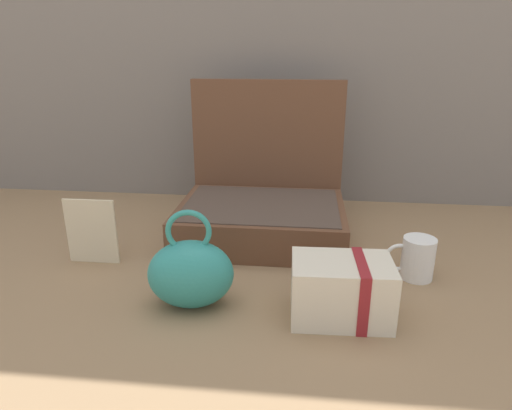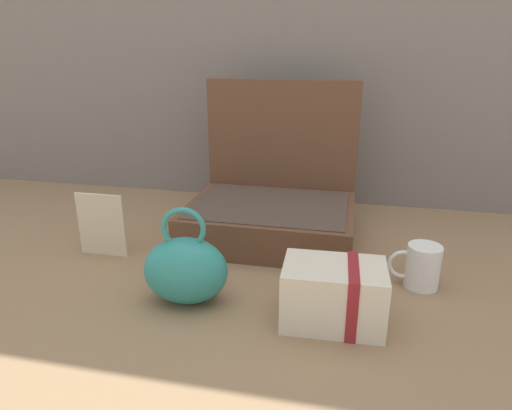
{
  "view_description": "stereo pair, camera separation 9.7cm",
  "coord_description": "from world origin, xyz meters",
  "px_view_note": "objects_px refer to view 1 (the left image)",
  "views": [
    {
      "loc": [
        0.09,
        -0.93,
        0.5
      ],
      "look_at": [
        -0.01,
        -0.02,
        0.18
      ],
      "focal_mm": 31.35,
      "sensor_mm": 36.0,
      "label": 1
    },
    {
      "loc": [
        0.19,
        -0.92,
        0.5
      ],
      "look_at": [
        -0.01,
        -0.02,
        0.18
      ],
      "focal_mm": 31.35,
      "sensor_mm": 36.0,
      "label": 2
    }
  ],
  "objects_px": {
    "info_card_left": "(92,231)",
    "open_suitcase": "(263,204)",
    "cream_toiletry_bag": "(343,290)",
    "teal_pouch_handbag": "(191,273)",
    "coffee_mug": "(417,258)"
  },
  "relations": [
    {
      "from": "info_card_left",
      "to": "open_suitcase",
      "type": "bearing_deg",
      "value": 29.75
    },
    {
      "from": "cream_toiletry_bag",
      "to": "info_card_left",
      "type": "relative_size",
      "value": 1.21
    },
    {
      "from": "open_suitcase",
      "to": "info_card_left",
      "type": "distance_m",
      "value": 0.45
    },
    {
      "from": "teal_pouch_handbag",
      "to": "cream_toiletry_bag",
      "type": "relative_size",
      "value": 1.07
    },
    {
      "from": "teal_pouch_handbag",
      "to": "coffee_mug",
      "type": "height_order",
      "value": "teal_pouch_handbag"
    },
    {
      "from": "open_suitcase",
      "to": "info_card_left",
      "type": "relative_size",
      "value": 2.75
    },
    {
      "from": "coffee_mug",
      "to": "open_suitcase",
      "type": "bearing_deg",
      "value": 149.2
    },
    {
      "from": "coffee_mug",
      "to": "info_card_left",
      "type": "bearing_deg",
      "value": -179.61
    },
    {
      "from": "cream_toiletry_bag",
      "to": "info_card_left",
      "type": "height_order",
      "value": "info_card_left"
    },
    {
      "from": "open_suitcase",
      "to": "cream_toiletry_bag",
      "type": "relative_size",
      "value": 2.27
    },
    {
      "from": "cream_toiletry_bag",
      "to": "info_card_left",
      "type": "bearing_deg",
      "value": 163.55
    },
    {
      "from": "cream_toiletry_bag",
      "to": "open_suitcase",
      "type": "bearing_deg",
      "value": 115.85
    },
    {
      "from": "cream_toiletry_bag",
      "to": "teal_pouch_handbag",
      "type": "bearing_deg",
      "value": 178.55
    },
    {
      "from": "coffee_mug",
      "to": "cream_toiletry_bag",
      "type": "bearing_deg",
      "value": -134.97
    },
    {
      "from": "cream_toiletry_bag",
      "to": "info_card_left",
      "type": "xyz_separation_m",
      "value": [
        -0.59,
        0.17,
        0.02
      ]
    }
  ]
}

